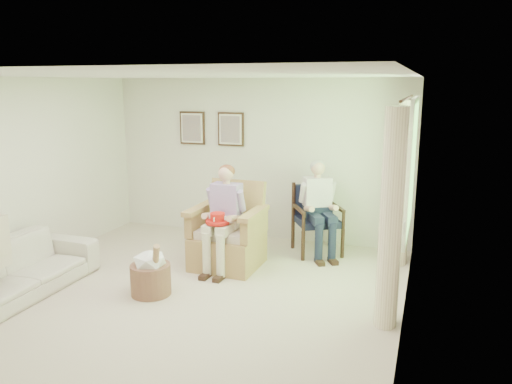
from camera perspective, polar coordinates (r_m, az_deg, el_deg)
floor at (r=6.10m, az=-8.59°, el=-12.19°), size 5.50×5.50×0.00m
back_wall at (r=8.17m, az=0.16°, el=3.76°), size 5.00×0.04×2.60m
left_wall at (r=7.20m, az=-26.82°, el=1.27°), size 0.04×5.50×2.60m
right_wall at (r=5.03m, az=17.00°, el=-2.21°), size 0.04×5.50×2.60m
ceiling at (r=5.55m, az=-9.46°, el=13.04°), size 5.00×5.50×0.02m
window at (r=6.15m, az=17.37°, el=3.06°), size 0.13×2.50×1.63m
curtain_left at (r=5.29m, az=15.17°, el=-3.08°), size 0.34×0.34×2.30m
curtain_right at (r=7.19m, az=16.40°, el=0.87°), size 0.34×0.34×2.30m
framed_print_left at (r=8.52m, az=-7.31°, el=7.27°), size 0.45×0.05×0.55m
framed_print_right at (r=8.23m, az=-2.91°, el=7.18°), size 0.45×0.05×0.55m
wicker_armchair at (r=7.01m, az=-3.15°, el=-5.49°), size 0.92×0.91×1.17m
wood_armchair at (r=7.60m, az=7.20°, el=-2.73°), size 0.66×0.62×1.01m
sofa at (r=6.69m, az=-26.13°, el=-8.15°), size 2.20×0.86×0.64m
person_wicker at (r=6.75m, az=-3.70°, el=-2.07°), size 0.40×0.63×1.42m
person_dark at (r=7.38m, az=6.98°, el=-1.06°), size 0.40×0.63×1.39m
red_hat at (r=6.59m, az=-4.41°, el=-3.15°), size 0.31×0.31×0.14m
hatbox at (r=6.23m, az=-11.96°, el=-8.99°), size 0.62×0.62×0.71m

